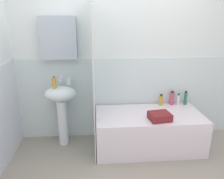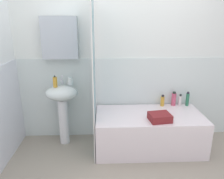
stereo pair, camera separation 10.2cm
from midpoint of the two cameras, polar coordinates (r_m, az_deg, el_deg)
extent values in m
cube|color=white|center=(3.20, 4.39, 8.15)|extent=(3.60, 0.05, 2.40)
cube|color=silver|center=(3.32, 4.21, -2.21)|extent=(3.60, 0.02, 1.20)
cube|color=silver|center=(3.10, -12.39, 12.91)|extent=(0.48, 0.12, 0.56)
cylinder|color=white|center=(3.25, -11.49, -8.13)|extent=(0.14, 0.14, 0.66)
ellipsoid|color=white|center=(3.09, -11.97, -0.92)|extent=(0.44, 0.34, 0.20)
cylinder|color=silver|center=(3.15, -11.83, 1.82)|extent=(0.03, 0.03, 0.05)
cylinder|color=silver|center=(3.09, -12.03, 2.55)|extent=(0.02, 0.10, 0.02)
sphere|color=silver|center=(3.13, -11.92, 3.32)|extent=(0.03, 0.03, 0.03)
cylinder|color=gold|center=(3.02, -13.56, 1.86)|extent=(0.06, 0.06, 0.14)
sphere|color=#252B29|center=(3.00, -13.66, 3.32)|extent=(0.02, 0.02, 0.02)
cylinder|color=silver|center=(3.10, -9.84, 2.08)|extent=(0.07, 0.07, 0.09)
cube|color=white|center=(3.16, 10.33, -10.48)|extent=(1.44, 0.73, 0.50)
cube|color=silver|center=(2.53, -3.76, 0.94)|extent=(0.01, 0.15, 2.00)
cube|color=teal|center=(2.67, -3.69, 1.85)|extent=(0.01, 0.15, 2.00)
cube|color=white|center=(2.81, -3.63, 2.66)|extent=(0.01, 0.15, 2.00)
cube|color=#2D6C84|center=(2.95, -3.57, 3.39)|extent=(0.01, 0.15, 2.00)
cube|color=white|center=(3.09, -3.52, 4.06)|extent=(0.01, 0.15, 2.00)
cylinder|color=#2A724F|center=(3.46, 19.69, -2.48)|extent=(0.05, 0.05, 0.19)
cylinder|color=black|center=(3.43, 19.88, -0.81)|extent=(0.03, 0.03, 0.02)
cylinder|color=white|center=(3.43, 17.97, -2.79)|extent=(0.04, 0.04, 0.15)
cylinder|color=#1D2825|center=(3.41, 18.11, -1.41)|extent=(0.03, 0.03, 0.02)
cylinder|color=#CE4E6E|center=(3.41, 16.46, -2.47)|extent=(0.06, 0.06, 0.19)
cylinder|color=black|center=(3.38, 16.62, -0.80)|extent=(0.05, 0.05, 0.02)
cylinder|color=gold|center=(3.35, 13.74, -2.95)|extent=(0.05, 0.05, 0.14)
cylinder|color=black|center=(3.33, 13.84, -1.60)|extent=(0.04, 0.04, 0.02)
cube|color=maroon|center=(2.88, 13.23, -6.98)|extent=(0.29, 0.26, 0.09)
camera|label=1|loc=(0.05, -88.96, 0.33)|focal=35.41mm
camera|label=2|loc=(0.05, 91.04, -0.33)|focal=35.41mm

